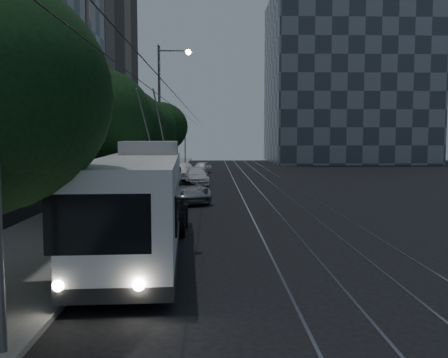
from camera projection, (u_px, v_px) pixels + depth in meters
name	position (u px, v px, depth m)	size (l,w,h in m)	color
ground	(255.00, 240.00, 18.82)	(120.00, 120.00, 0.00)	black
sidewalk	(136.00, 185.00, 38.55)	(5.00, 90.00, 0.15)	slate
tram_rails	(265.00, 186.00, 38.80)	(4.52, 90.00, 0.02)	gray
overhead_wires	(168.00, 141.00, 38.32)	(2.23, 90.00, 6.00)	black
building_tan_far	(64.00, 20.00, 58.67)	(14.40, 22.40, 34.80)	gray
building_distant_right	(346.00, 80.00, 72.99)	(22.00, 18.00, 24.00)	#3D444E
trolleybus	(140.00, 202.00, 16.65)	(3.20, 12.45, 5.63)	silver
pickup_silver	(181.00, 190.00, 29.40)	(2.40, 5.21, 1.45)	#919398
car_white_a	(174.00, 182.00, 34.62)	(1.71, 4.26, 1.45)	silver
car_white_b	(196.00, 176.00, 39.91)	(1.86, 4.57, 1.33)	white
car_white_c	(181.00, 172.00, 43.05)	(1.62, 4.66, 1.53)	silver
car_white_d	(202.00, 168.00, 51.28)	(1.45, 3.61, 1.23)	white
tree_1	(95.00, 120.00, 22.81)	(5.38, 5.38, 7.04)	#30251B
tree_2	(121.00, 127.00, 26.67)	(4.80, 4.80, 6.54)	#30251B
tree_3	(140.00, 131.00, 37.21)	(5.47, 5.47, 6.75)	#30251B
tree_4	(160.00, 127.00, 46.95)	(5.18, 5.18, 7.06)	#30251B
tree_5	(160.00, 128.00, 51.97)	(5.57, 5.57, 7.18)	#30251B
streetlamp_near	(102.00, 79.00, 16.98)	(2.34, 0.44, 9.64)	#5C5C5F
streetlamp_far	(165.00, 102.00, 39.27)	(2.62, 0.44, 10.97)	#5C5C5F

